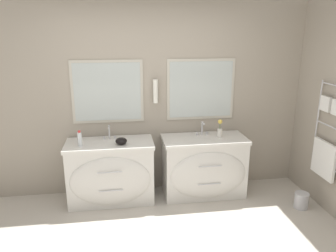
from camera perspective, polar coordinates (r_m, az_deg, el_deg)
name	(u,v)px	position (r m, az deg, el deg)	size (l,w,h in m)	color
wall_back	(146,98)	(4.41, -3.92, 4.88)	(5.93, 0.14, 2.60)	#9E9384
vanity_left	(111,172)	(4.34, -9.92, -7.88)	(1.11, 0.60, 0.81)	silver
vanity_right	(204,166)	(4.47, 6.32, -6.99)	(1.11, 0.60, 0.81)	silver
faucet_left	(109,133)	(4.33, -10.19, -1.14)	(0.17, 0.12, 0.19)	silver
faucet_right	(202,129)	(4.46, 5.99, -0.45)	(0.17, 0.12, 0.19)	silver
toiletry_bottle	(80,139)	(4.15, -15.12, -2.17)	(0.05, 0.05, 0.20)	silver
amenity_bowl	(121,141)	(4.12, -8.15, -2.60)	(0.14, 0.14, 0.09)	black
flower_vase	(220,130)	(4.40, 9.01, -0.62)	(0.07, 0.07, 0.24)	silver
waste_bin	(301,200)	(4.58, 22.21, -11.83)	(0.18, 0.18, 0.20)	#B7B7BC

